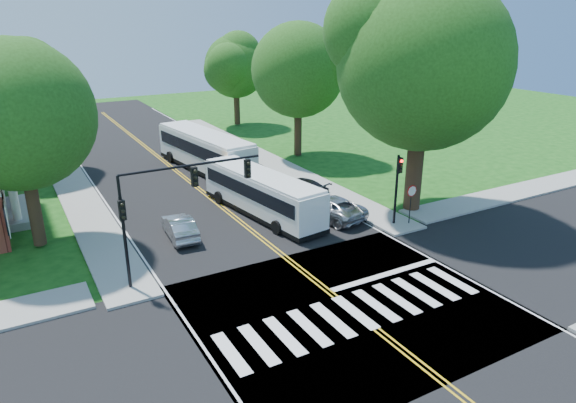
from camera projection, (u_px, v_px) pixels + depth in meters
ground at (348, 307)px, 23.26m from camera, size 140.00×140.00×0.00m
road at (205, 194)px, 37.98m from camera, size 14.00×96.00×0.01m
cross_road at (348, 307)px, 23.26m from camera, size 60.00×12.00×0.01m
center_line at (187, 180)px, 41.24m from camera, size 0.36×70.00×0.01m
edge_line_w at (100, 193)px, 38.10m from camera, size 0.12×70.00×0.01m
edge_line_e at (263, 168)px, 44.39m from camera, size 0.12×70.00×0.01m
crosswalk at (355, 312)px, 22.84m from camera, size 12.60×3.00×0.01m
stop_bar at (386, 274)px, 26.18m from camera, size 6.60×0.40×0.01m
sidewalk_nw at (72, 185)px, 39.83m from camera, size 2.60×40.00×0.15m
sidewalk_ne at (263, 157)px, 47.52m from camera, size 2.60×40.00×0.15m
sidewalk_xe at (514, 193)px, 38.05m from camera, size 20.00×2.60×0.15m
tree_ne_big at (424, 64)px, 31.61m from camera, size 10.80×10.80×14.91m
tree_west_near at (17, 116)px, 26.81m from camera, size 8.00×8.00×11.40m
tree_west_far at (13, 89)px, 40.31m from camera, size 7.60×7.60×10.67m
tree_east_mid at (298, 70)px, 45.52m from camera, size 8.40×8.40×11.93m
tree_east_far at (235, 67)px, 59.41m from camera, size 7.20×7.20×10.34m
signal_nw at (172, 196)px, 24.31m from camera, size 7.15×0.46×5.66m
signal_ne at (398, 181)px, 31.31m from camera, size 0.30×0.46×4.40m
stop_sign at (411, 195)px, 31.62m from camera, size 0.76×0.08×2.53m
bus_lead at (261, 193)px, 33.64m from camera, size 3.87×11.13×2.82m
bus_follow at (205, 151)px, 43.24m from camera, size 4.27×12.76×3.24m
hatchback at (180, 227)px, 30.33m from camera, size 1.71×4.16×1.34m
suv at (329, 207)px, 33.33m from camera, size 3.47×5.63×1.45m
dark_sedan at (299, 188)px, 37.15m from camera, size 3.50×5.12×1.38m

